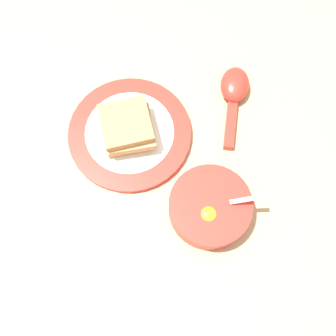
# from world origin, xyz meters

# --- Properties ---
(ground_plane) EXTENTS (3.00, 3.00, 0.00)m
(ground_plane) POSITION_xyz_m (0.00, 0.00, 0.00)
(ground_plane) COLOR tan
(egg_bowl) EXTENTS (0.13, 0.15, 0.07)m
(egg_bowl) POSITION_xyz_m (-0.20, -0.08, 0.02)
(egg_bowl) COLOR red
(egg_bowl) RESTS_ON ground_plane
(toast_plate) EXTENTS (0.22, 0.22, 0.01)m
(toast_plate) POSITION_xyz_m (-0.09, 0.07, 0.01)
(toast_plate) COLOR red
(toast_plate) RESTS_ON ground_plane
(toast_sandwich) EXTENTS (0.11, 0.11, 0.04)m
(toast_sandwich) POSITION_xyz_m (-0.09, 0.07, 0.04)
(toast_sandwich) COLOR tan
(toast_sandwich) RESTS_ON toast_plate
(soup_spoon) EXTENTS (0.16, 0.05, 0.03)m
(soup_spoon) POSITION_xyz_m (0.02, -0.10, 0.01)
(soup_spoon) COLOR red
(soup_spoon) RESTS_ON ground_plane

